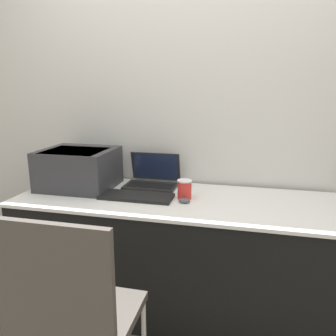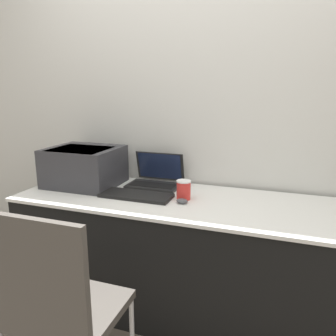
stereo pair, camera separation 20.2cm
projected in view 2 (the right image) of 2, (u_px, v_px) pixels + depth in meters
wall_back at (195, 104)px, 2.25m from camera, size 8.00×0.05×2.60m
table at (176, 254)px, 2.10m from camera, size 2.00×0.70×0.75m
printer at (84, 165)px, 2.27m from camera, size 0.47×0.42×0.26m
laptop_left at (156, 178)px, 2.28m from camera, size 0.35×0.27×0.22m
external_keyboard at (136, 195)px, 2.04m from camera, size 0.45×0.18×0.02m
coffee_cup at (184, 190)px, 1.99m from camera, size 0.09×0.09×0.12m
mouse at (182, 201)px, 1.92m from camera, size 0.07×0.05×0.03m
chair at (55, 299)px, 1.37m from camera, size 0.48×0.41×0.95m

